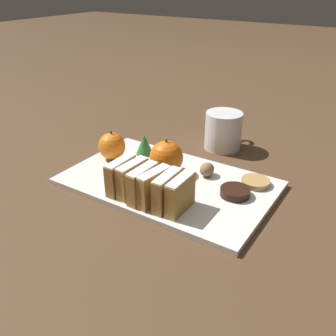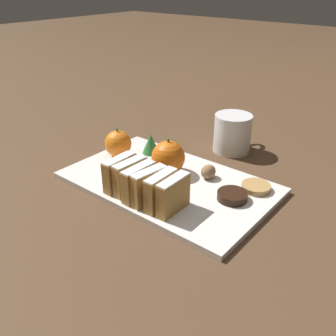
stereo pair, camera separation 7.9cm
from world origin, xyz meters
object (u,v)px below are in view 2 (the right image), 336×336
walnut (208,172)px  chocolate_cookie (232,196)px  orange_near (118,144)px  coffee_mug (233,133)px  orange_far (168,157)px

walnut → chocolate_cookie: walnut is taller
walnut → chocolate_cookie: bearing=-116.6°
orange_near → walnut: size_ratio=1.98×
chocolate_cookie → coffee_mug: (0.22, 0.13, 0.03)m
walnut → coffee_mug: (0.18, 0.05, 0.02)m
orange_near → coffee_mug: coffee_mug is taller
orange_far → walnut: size_ratio=2.25×
orange_near → coffee_mug: (0.23, -0.18, 0.00)m
orange_near → walnut: bearing=-78.7°
walnut → chocolate_cookie: (-0.04, -0.09, -0.01)m
coffee_mug → walnut: bearing=-165.4°
orange_near → walnut: (0.05, -0.23, -0.02)m
orange_near → walnut: 0.24m
orange_near → coffee_mug: size_ratio=0.57×
orange_far → chocolate_cookie: bearing=-92.4°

